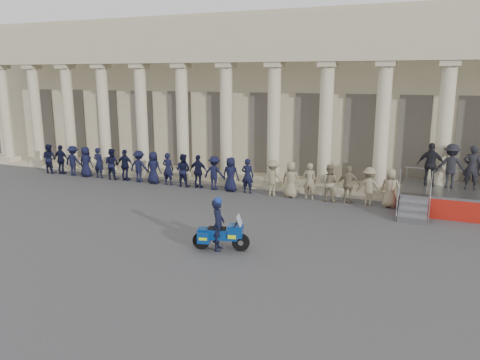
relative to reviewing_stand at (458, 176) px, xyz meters
name	(u,v)px	position (x,y,z in m)	size (l,w,h in m)	color
ground	(170,232)	(-9.82, -7.17, -1.51)	(90.00, 90.00, 0.00)	#3A3A3C
building	(288,94)	(-9.82, 7.57, 3.01)	(40.00, 12.50, 9.00)	#BAAE8C
officer_rank	(193,171)	(-12.38, -0.58, -0.65)	(20.13, 0.65, 1.72)	black
reviewing_stand	(458,176)	(0.00, 0.00, 0.00)	(4.63, 4.34, 2.84)	gray
motorcycle	(221,235)	(-7.31, -8.06, -0.98)	(1.88, 0.98, 1.23)	black
rider	(218,224)	(-7.41, -8.09, -0.61)	(0.56, 0.71, 1.82)	black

